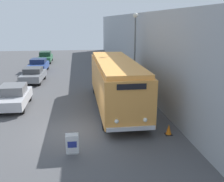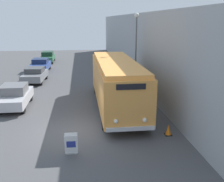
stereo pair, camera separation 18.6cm
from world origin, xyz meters
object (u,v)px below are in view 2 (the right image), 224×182
Objects in this scene: parked_car_near at (14,96)px; vintage_bus at (116,81)px; streetlamp at (136,42)px; traffic_cone at (168,130)px; parked_car_distant at (48,57)px; parked_car_far at (40,65)px; parked_car_mid at (35,75)px; sign_board at (71,144)px.

vintage_bus is at bearing -7.95° from parked_car_near.
streetlamp is 10.93× the size of traffic_cone.
streetlamp is 19.87m from parked_car_distant.
parked_car_far is at bearing 90.01° from parked_car_near.
parked_car_far is at bearing 131.01° from streetlamp.
parked_car_mid is at bearing -85.79° from parked_car_far.
parked_car_far is at bearing 116.45° from vintage_bus.
sign_board is 0.23× the size of parked_car_near.
traffic_cone is (2.10, -4.79, -1.55)m from vintage_bus.
sign_board is 1.61× the size of traffic_cone.
parked_car_near is at bearing 147.62° from traffic_cone.
streetlamp is at bearing 63.16° from sign_board.
streetlamp is 1.53× the size of parked_car_near.
parked_car_distant is at bearing 91.36° from parked_car_far.
streetlamp reaches higher than parked_car_mid.
traffic_cone is at bearing -52.85° from parked_car_mid.
streetlamp is 1.37× the size of parked_car_distant.
parked_car_far is at bearing 101.48° from sign_board.
sign_board is 15.23m from parked_car_mid.
vintage_bus reaches higher than parked_car_distant.
streetlamp reaches higher than parked_car_far.
streetlamp reaches higher than parked_car_distant.
parked_car_mid is (0.18, 7.60, -0.05)m from parked_car_near.
parked_car_far is 7.28× the size of traffic_cone.
streetlamp is 9.27m from traffic_cone.
parked_car_mid is 0.90× the size of parked_car_distant.
parked_car_near is 20.07m from parked_car_distant.
parked_car_near is at bearing -88.01° from parked_car_far.
streetlamp is 1.50× the size of parked_car_far.
traffic_cone is (9.10, -18.87, -0.48)m from parked_car_far.
parked_car_distant is 8.00× the size of traffic_cone.
parked_car_mid is at bearing 123.60° from traffic_cone.
parked_car_near reaches higher than parked_car_distant.
parked_car_distant is 27.35m from traffic_cone.
vintage_bus is 11.03× the size of sign_board.
parked_car_near is (-9.03, -2.69, -3.36)m from streetlamp.
parked_car_near is at bearing -163.38° from streetlamp.
parked_car_near is at bearing -90.39° from parked_car_distant.
parked_car_mid is 0.99× the size of parked_car_far.
parked_car_mid is 16.02m from traffic_cone.
traffic_cone is at bearing -66.36° from vintage_bus.
vintage_bus reaches higher than traffic_cone.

